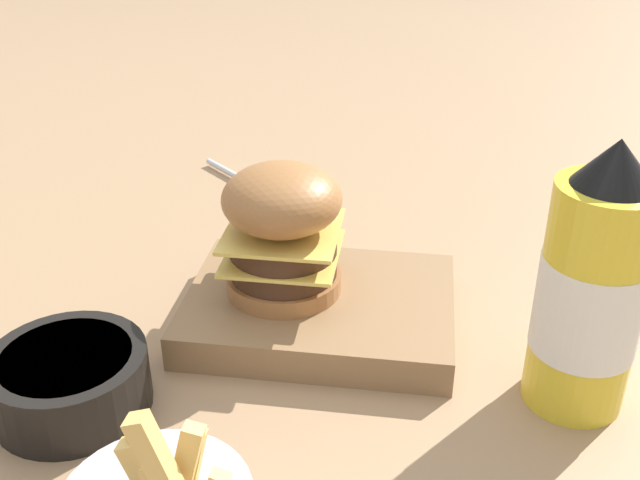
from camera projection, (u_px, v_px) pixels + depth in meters
name	position (u px, v px, depth m)	size (l,w,h in m)	color
ground_plane	(306.00, 309.00, 0.65)	(6.00, 6.00, 0.00)	#9E7A56
serving_board	(320.00, 309.00, 0.62)	(0.22, 0.16, 0.03)	olive
burger	(283.00, 229.00, 0.59)	(0.09, 0.09, 0.11)	#9E6638
ketchup_bottle	(591.00, 292.00, 0.50)	(0.07, 0.07, 0.20)	yellow
side_bowl	(70.00, 379.00, 0.52)	(0.11, 0.11, 0.04)	black
spoon	(269.00, 194.00, 0.84)	(0.14, 0.13, 0.01)	silver
ketchup_puddle	(574.00, 284.00, 0.68)	(0.04, 0.04, 0.00)	#B21E14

